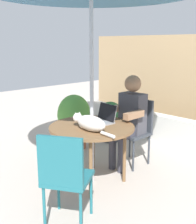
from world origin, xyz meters
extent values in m
plane|color=#ADA399|center=(0.00, 0.00, 0.00)|extent=(14.00, 14.00, 0.00)
cube|color=tan|center=(0.00, 2.49, 0.90)|extent=(4.79, 0.08, 1.79)
cube|color=beige|center=(0.00, 1.90, 0.22)|extent=(4.31, 0.20, 0.45)
cylinder|color=brown|center=(0.00, 0.00, 0.69)|extent=(1.00, 1.00, 0.03)
cylinder|color=brown|center=(0.27, 0.27, 0.34)|extent=(0.04, 0.04, 0.67)
cylinder|color=brown|center=(-0.27, 0.27, 0.34)|extent=(0.04, 0.04, 0.67)
cylinder|color=brown|center=(-0.27, -0.27, 0.34)|extent=(0.04, 0.04, 0.67)
cylinder|color=brown|center=(0.27, -0.27, 0.34)|extent=(0.04, 0.04, 0.67)
cylinder|color=#B7B7BC|center=(0.00, 0.00, 1.15)|extent=(0.04, 0.04, 2.29)
cube|color=#33383F|center=(0.00, 0.75, 0.44)|extent=(0.40, 0.40, 0.04)
cube|color=#33383F|center=(0.00, 0.93, 0.68)|extent=(0.40, 0.04, 0.44)
cylinder|color=#33383F|center=(0.17, 0.92, 0.21)|extent=(0.03, 0.03, 0.42)
cylinder|color=#33383F|center=(-0.17, 0.92, 0.21)|extent=(0.03, 0.03, 0.42)
cylinder|color=#33383F|center=(-0.17, 0.58, 0.21)|extent=(0.03, 0.03, 0.42)
cylinder|color=#33383F|center=(0.17, 0.58, 0.21)|extent=(0.03, 0.03, 0.42)
cube|color=#1E606B|center=(0.44, -0.71, 0.44)|extent=(0.55, 0.55, 0.04)
cube|color=#1E606B|center=(0.53, -0.86, 0.68)|extent=(0.36, 0.24, 0.44)
cylinder|color=#1E606B|center=(0.38, -0.94, 0.21)|extent=(0.03, 0.03, 0.42)
cylinder|color=#1E606B|center=(0.67, -0.76, 0.21)|extent=(0.03, 0.03, 0.42)
cylinder|color=#1E606B|center=(0.49, -0.47, 0.21)|extent=(0.03, 0.03, 0.42)
cylinder|color=#1E606B|center=(0.21, -0.65, 0.21)|extent=(0.03, 0.03, 0.42)
cube|color=#3F3F47|center=(0.00, 0.75, 0.73)|extent=(0.34, 0.20, 0.54)
sphere|color=#936B4C|center=(0.00, 0.74, 1.13)|extent=(0.22, 0.22, 0.22)
cube|color=#383842|center=(-0.08, 0.60, 0.51)|extent=(0.12, 0.30, 0.12)
cylinder|color=#383842|center=(-0.08, 0.45, 0.23)|extent=(0.10, 0.10, 0.46)
cube|color=#383842|center=(0.08, 0.60, 0.51)|extent=(0.12, 0.30, 0.12)
cylinder|color=#383842|center=(0.08, 0.45, 0.23)|extent=(0.10, 0.10, 0.46)
cube|color=#936B4C|center=(-0.20, 0.53, 0.78)|extent=(0.08, 0.32, 0.08)
cube|color=#936B4C|center=(0.20, 0.53, 0.78)|extent=(0.08, 0.32, 0.08)
cube|color=gray|center=(-0.03, 0.17, 0.71)|extent=(0.32, 0.25, 0.02)
cube|color=black|center=(-0.02, 0.28, 0.82)|extent=(0.30, 0.09, 0.20)
cube|color=gray|center=(-0.02, 0.28, 0.82)|extent=(0.30, 0.09, 0.20)
ellipsoid|color=silver|center=(0.13, -0.13, 0.79)|extent=(0.40, 0.19, 0.17)
sphere|color=silver|center=(-0.10, -0.13, 0.81)|extent=(0.11, 0.11, 0.11)
ellipsoid|color=white|center=(0.02, -0.13, 0.75)|extent=(0.12, 0.12, 0.09)
cylinder|color=silver|center=(0.41, -0.16, 0.73)|extent=(0.18, 0.04, 0.04)
cone|color=silver|center=(-0.10, -0.10, 0.86)|extent=(0.04, 0.04, 0.03)
cone|color=silver|center=(-0.10, -0.16, 0.86)|extent=(0.04, 0.04, 0.03)
cylinder|color=#33383D|center=(-0.87, 1.24, 0.20)|extent=(0.27, 0.27, 0.39)
ellipsoid|color=#26592D|center=(-0.87, 1.24, 0.53)|extent=(0.35, 0.35, 0.32)
cylinder|color=#9E5138|center=(-1.06, 0.60, 0.13)|extent=(0.36, 0.36, 0.26)
ellipsoid|color=#4C8C38|center=(-1.06, 0.60, 0.54)|extent=(0.53, 0.53, 0.65)
camera|label=1|loc=(2.35, -2.18, 1.64)|focal=45.95mm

